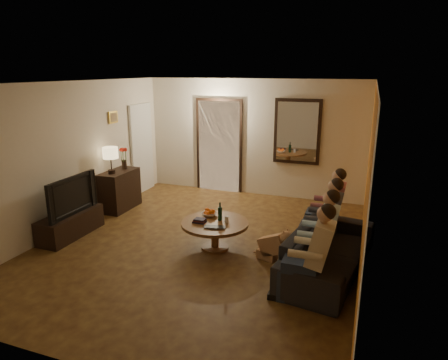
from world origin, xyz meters
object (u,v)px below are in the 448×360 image
(dog, at_px, (273,244))
(coffee_table, at_px, (215,235))
(sofa, at_px, (329,250))
(laptop, at_px, (214,228))
(wine_bottle, at_px, (220,211))
(person_a, at_px, (314,258))
(bowl, at_px, (210,214))
(person_b, at_px, (320,239))
(dresser, at_px, (120,190))
(tv_stand, at_px, (71,224))
(tv, at_px, (67,195))
(person_d, at_px, (330,210))
(person_c, at_px, (325,223))
(table_lamp, at_px, (111,160))

(dog, bearing_deg, coffee_table, -165.61)
(sofa, bearing_deg, laptop, 103.97)
(wine_bottle, bearing_deg, person_a, -34.89)
(bowl, bearing_deg, person_b, -19.55)
(coffee_table, height_order, bowl, bowl)
(dresser, bearing_deg, sofa, -16.08)
(tv_stand, xyz_separation_m, tv, (0.00, 0.00, 0.53))
(person_d, height_order, wine_bottle, person_d)
(tv, height_order, person_a, person_a)
(bowl, relative_size, laptop, 0.79)
(dresser, xyz_separation_m, laptop, (2.63, -1.38, 0.06))
(tv, xyz_separation_m, dog, (3.51, 0.28, -0.46))
(person_a, height_order, laptop, person_a)
(person_a, bearing_deg, person_c, 90.00)
(laptop, bearing_deg, dog, -0.91)
(person_b, distance_m, bowl, 1.99)
(sofa, bearing_deg, bowl, 88.92)
(person_b, distance_m, dog, 0.85)
(wine_bottle, bearing_deg, person_d, 21.76)
(sofa, relative_size, person_d, 1.85)
(sofa, bearing_deg, coffee_table, 94.78)
(tv, height_order, sofa, tv)
(person_d, relative_size, dog, 2.14)
(wine_bottle, xyz_separation_m, laptop, (0.05, -0.38, -0.14))
(tv_stand, bearing_deg, laptop, 2.34)
(dresser, xyz_separation_m, person_c, (4.22, -0.95, 0.20))
(person_a, xyz_separation_m, bowl, (-1.87, 1.26, -0.12))
(dresser, relative_size, tv_stand, 0.73)
(table_lamp, height_order, person_d, table_lamp)
(sofa, xyz_separation_m, laptop, (-1.69, -0.14, 0.14))
(person_c, xyz_separation_m, wine_bottle, (-1.64, -0.06, 0.01))
(dog, bearing_deg, person_b, -4.33)
(person_c, bearing_deg, dog, -159.35)
(person_a, distance_m, laptop, 1.77)
(person_b, height_order, coffee_table, person_b)
(table_lamp, height_order, tv, table_lamp)
(table_lamp, xyz_separation_m, laptop, (2.63, -1.16, -0.61))
(sofa, xyz_separation_m, wine_bottle, (-1.74, 0.24, 0.28))
(person_b, xyz_separation_m, bowl, (-1.87, 0.66, -0.12))
(person_b, height_order, dog, person_b)
(person_d, bearing_deg, bowl, -164.04)
(table_lamp, bearing_deg, person_c, -9.76)
(tv_stand, relative_size, dog, 2.21)
(sofa, height_order, person_d, person_d)
(sofa, height_order, laptop, sofa)
(tv, bearing_deg, person_d, -74.85)
(tv, height_order, coffee_table, tv)
(bowl, bearing_deg, person_a, -34.05)
(sofa, distance_m, person_d, 0.95)
(laptop, bearing_deg, sofa, -7.12)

